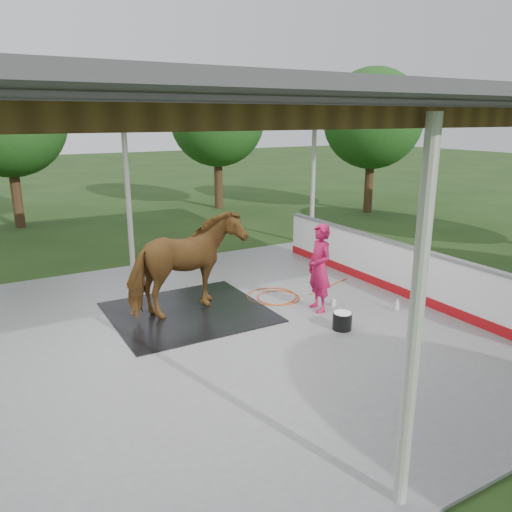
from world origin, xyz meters
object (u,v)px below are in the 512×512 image
horse (187,264)px  dasher_board (396,269)px  wash_bucket (342,321)px  handler (319,268)px

horse → dasher_board: bearing=-116.8°
horse → wash_bucket: size_ratio=6.58×
wash_bucket → dasher_board: bearing=23.6°
dasher_board → horse: 4.68m
horse → handler: size_ratio=1.32×
wash_bucket → handler: bearing=78.7°
dasher_board → handler: handler is taller
dasher_board → wash_bucket: 2.59m
horse → handler: (2.36, -1.17, -0.12)m
handler → wash_bucket: 1.26m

